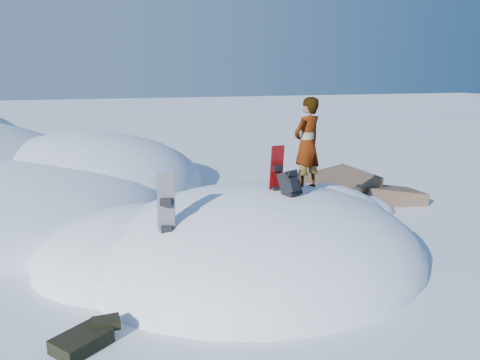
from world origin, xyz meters
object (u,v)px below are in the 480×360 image
object	(u,v)px
backpack	(290,184)
person	(307,144)
snowboard_dark	(166,218)
snowboard_red	(276,181)

from	to	relation	value
backpack	person	xyz separation A→B (m)	(0.69, 0.76, 0.63)
snowboard_dark	backpack	bearing A→B (deg)	32.31
snowboard_red	person	size ratio (longest dim) A/B	0.76
snowboard_dark	person	distance (m)	3.50
snowboard_dark	person	xyz separation A→B (m)	(3.16, 1.18, 0.96)
snowboard_red	snowboard_dark	xyz separation A→B (m)	(-2.31, -0.77, -0.32)
snowboard_dark	backpack	distance (m)	2.52
snowboard_red	snowboard_dark	distance (m)	2.45
snowboard_dark	snowboard_red	bearing A→B (deg)	40.98
person	snowboard_dark	bearing A→B (deg)	-3.49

